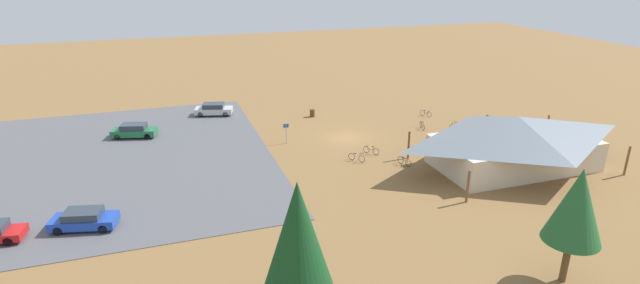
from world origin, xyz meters
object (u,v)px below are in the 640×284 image
object	(u,v)px
lot_sign	(286,130)
visitor_crossing_yard	(487,121)
bicycle_silver_by_bin	(357,158)
car_blue_back_corner	(84,219)
car_green_end_stall	(134,131)
bicycle_red_lone_east	(422,126)
trash_bin	(312,113)
pine_west	(298,236)
bicycle_yellow_yard_left	(453,126)
pine_east	(577,206)
bicycle_black_edge_south	(469,124)
bicycle_green_mid_cluster	(404,161)
bicycle_teal_yard_right	(371,150)
bicycle_purple_yard_center	(426,113)
bike_pavilion	(515,139)
bicycle_blue_front_row	(461,132)
car_silver_mid_lot	(214,109)

from	to	relation	value
lot_sign	visitor_crossing_yard	xyz separation A→B (m)	(-22.48, 2.56, -0.51)
bicycle_silver_by_bin	car_blue_back_corner	world-z (taller)	car_blue_back_corner
lot_sign	car_green_end_stall	distance (m)	16.36
bicycle_red_lone_east	car_blue_back_corner	xyz separation A→B (m)	(33.51, 11.70, 0.38)
trash_bin	pine_west	distance (m)	36.80
bicycle_yellow_yard_left	visitor_crossing_yard	bearing A→B (deg)	167.82
trash_bin	pine_east	world-z (taller)	pine_east
bicycle_black_edge_south	bicycle_green_mid_cluster	size ratio (longest dim) A/B	0.92
bicycle_teal_yard_right	bicycle_purple_yard_center	bearing A→B (deg)	-141.03
visitor_crossing_yard	bicycle_green_mid_cluster	bearing A→B (deg)	25.42
bicycle_yellow_yard_left	car_blue_back_corner	size ratio (longest dim) A/B	0.33
bike_pavilion	visitor_crossing_yard	bearing A→B (deg)	-114.22
bicycle_silver_by_bin	pine_west	bearing A→B (deg)	60.05
pine_west	bicycle_yellow_yard_left	world-z (taller)	pine_west
bike_pavilion	bicycle_yellow_yard_left	distance (m)	10.96
bicycle_blue_front_row	bicycle_green_mid_cluster	size ratio (longest dim) A/B	0.96
bicycle_blue_front_row	bicycle_silver_by_bin	bearing A→B (deg)	13.54
car_silver_mid_lot	car_green_end_stall	bearing A→B (deg)	30.58
pine_east	car_green_end_stall	xyz separation A→B (m)	(24.29, -34.58, -4.20)
bicycle_blue_front_row	lot_sign	bearing A→B (deg)	-10.77
bicycle_silver_by_bin	bicycle_blue_front_row	distance (m)	13.85
bicycle_blue_front_row	bicycle_black_edge_south	xyz separation A→B (m)	(-2.47, -1.99, 0.04)
bicycle_black_edge_south	bicycle_green_mid_cluster	distance (m)	14.27
car_blue_back_corner	car_silver_mid_lot	xyz separation A→B (m)	(-12.12, -24.31, 0.03)
lot_sign	bicycle_black_edge_south	size ratio (longest dim) A/B	1.52
bicycle_teal_yard_right	bicycle_silver_by_bin	bearing A→B (deg)	31.93
bike_pavilion	bicycle_green_mid_cluster	world-z (taller)	bike_pavilion
bicycle_silver_by_bin	bicycle_black_edge_south	bearing A→B (deg)	-161.83
bicycle_blue_front_row	bicycle_yellow_yard_left	bearing A→B (deg)	-96.38
bike_pavilion	bicycle_black_edge_south	size ratio (longest dim) A/B	11.43
bicycle_yellow_yard_left	car_green_end_stall	world-z (taller)	car_green_end_stall
trash_bin	pine_east	distance (m)	36.09
bicycle_purple_yard_center	bicycle_teal_yard_right	size ratio (longest dim) A/B	1.05
lot_sign	visitor_crossing_yard	world-z (taller)	lot_sign
lot_sign	bike_pavilion	bearing A→B (deg)	145.42
bicycle_red_lone_east	car_green_end_stall	distance (m)	31.28
bicycle_red_lone_east	car_silver_mid_lot	distance (m)	24.83
bicycle_red_lone_east	trash_bin	bearing A→B (deg)	-38.86
bicycle_green_mid_cluster	visitor_crossing_yard	bearing A→B (deg)	-154.58
trash_bin	bicycle_red_lone_east	xyz separation A→B (m)	(-10.25, 8.26, -0.09)
bike_pavilion	car_silver_mid_lot	world-z (taller)	bike_pavilion
bicycle_green_mid_cluster	pine_west	bearing A→B (deg)	49.08
visitor_crossing_yard	bicycle_silver_by_bin	bearing A→B (deg)	13.53
bicycle_purple_yard_center	visitor_crossing_yard	xyz separation A→B (m)	(-4.12, 6.21, 0.55)
car_green_end_stall	car_blue_back_corner	bearing A→B (deg)	80.75
car_blue_back_corner	pine_east	bearing A→B (deg)	150.33
bicycle_purple_yard_center	visitor_crossing_yard	bearing A→B (deg)	123.58
pine_west	car_silver_mid_lot	bearing A→B (deg)	-90.93
pine_west	car_green_end_stall	size ratio (longest dim) A/B	1.72
pine_west	bicycle_purple_yard_center	distance (m)	39.50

